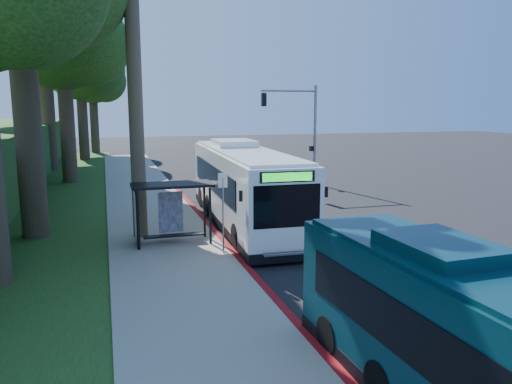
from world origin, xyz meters
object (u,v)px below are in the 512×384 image
object	(u,v)px
pickup	(285,185)
bus_shelter	(166,202)
white_bus	(243,185)
teal_bus	(505,367)

from	to	relation	value
pickup	bus_shelter	bearing A→B (deg)	-126.29
white_bus	teal_bus	xyz separation A→B (m)	(-0.35, -16.71, -0.34)
teal_bus	pickup	world-z (taller)	teal_bus
bus_shelter	teal_bus	distance (m)	14.49
white_bus	teal_bus	bearing A→B (deg)	-89.01
white_bus	teal_bus	size ratio (longest dim) A/B	1.22
teal_bus	pickup	size ratio (longest dim) A/B	2.02
bus_shelter	white_bus	world-z (taller)	white_bus
white_bus	teal_bus	world-z (taller)	white_bus
white_bus	pickup	xyz separation A→B (m)	(4.38, 6.15, -1.16)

